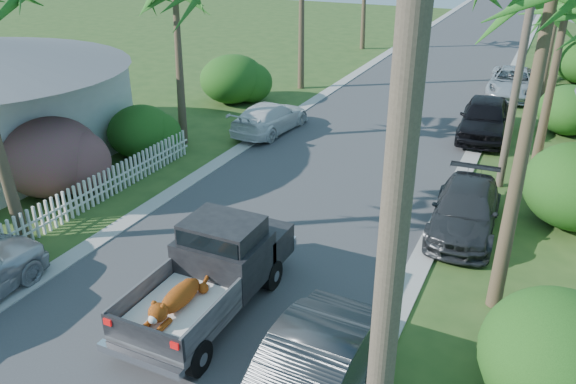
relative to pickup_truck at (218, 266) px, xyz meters
The scene contains 21 objects.
ground 3.31m from the pickup_truck, 96.50° to the right, with size 120.00×120.00×0.00m, color #2C4B1C.
road 21.89m from the pickup_truck, 90.94° to the left, with size 8.00×100.00×0.02m, color #38383A.
curb_left 22.38m from the pickup_truck, 102.02° to the left, with size 0.60×100.00×0.06m, color #A5A39E.
curb_right 22.24m from the pickup_truck, 79.78° to the left, with size 0.60×100.00×0.06m, color #A5A39E.
pickup_truck is the anchor object (origin of this frame).
parked_car_rn 3.98m from the pickup_truck, 35.34° to the right, with size 1.63×4.67×1.54m, color #2A2C2F.
parked_car_rm 7.66m from the pickup_truck, 52.63° to the left, with size 1.83×4.50×1.31m, color #2C2E31.
parked_car_rf 15.36m from the pickup_truck, 75.05° to the left, with size 1.95×4.85×1.65m, color black.
parked_car_rd 22.59m from the pickup_truck, 78.83° to the left, with size 2.38×5.17×1.44m, color silver.
parked_car_lf 12.39m from the pickup_truck, 111.44° to the left, with size 1.80×4.43×1.29m, color white.
palm_r_b 14.29m from the pickup_truck, 62.25° to the left, with size 4.40×4.40×7.20m.
shrub_l_b 8.65m from the pickup_truck, 160.64° to the left, with size 3.00×3.30×2.60m, color #A61758.
shrub_l_c 10.36m from the pickup_truck, 138.49° to the left, with size 2.40×2.64×2.00m, color #1C4513.
shrub_l_d 17.05m from the pickup_truck, 119.34° to the left, with size 3.20×3.52×2.40m, color #1C4513.
shrub_r_a 7.25m from the pickup_truck, ahead, with size 2.80×3.08×2.30m, color #1C4513.
shrub_r_b 10.83m from the pickup_truck, 46.58° to the left, with size 3.00×3.30×2.50m, color #1C4513.
shrub_r_c 18.32m from the pickup_truck, 67.05° to the left, with size 2.60×2.86×2.10m, color #1C4513.
picket_fence 6.80m from the pickup_truck, 159.59° to the left, with size 0.10×11.00×1.00m, color white.
utility_pole_a 8.17m from the pickup_truck, 44.40° to the right, with size 1.60×0.26×9.00m.
utility_pole_b 11.74m from the pickup_truck, 62.01° to the left, with size 1.60×0.26×9.00m.
utility_pole_c 25.67m from the pickup_truck, 78.09° to the left, with size 1.60×0.26×9.00m.
Camera 1 is at (6.57, -6.14, 8.12)m, focal length 35.00 mm.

